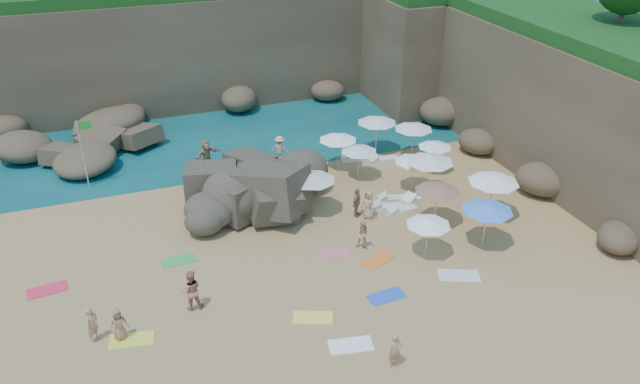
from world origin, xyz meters
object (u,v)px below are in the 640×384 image
object	(u,v)px
person_stand_1	(191,290)
person_stand_4	(368,204)
person_stand_5	(207,154)
parasol_2	(414,159)
person_stand_2	(280,149)
parasol_0	(338,137)
flag_pole	(83,145)
lounger_0	(356,158)
person_stand_0	(92,324)
rock_outcrop	(255,204)
person_stand_3	(357,203)
parasol_1	(377,120)

from	to	relation	value
person_stand_1	person_stand_4	bearing A→B (deg)	-152.66
person_stand_5	person_stand_1	bearing A→B (deg)	-129.87
person_stand_4	parasol_2	bearing A→B (deg)	89.66
person_stand_4	person_stand_2	bearing A→B (deg)	166.54
parasol_0	person_stand_1	xyz separation A→B (m)	(-10.70, -10.42, -1.08)
flag_pole	lounger_0	xyz separation A→B (m)	(15.81, -2.06, -2.45)
person_stand_0	rock_outcrop	bearing A→B (deg)	-6.51
lounger_0	person_stand_1	distance (m)	16.44
parasol_2	person_stand_5	size ratio (longest dim) A/B	1.16
lounger_0	person_stand_1	world-z (taller)	person_stand_1
parasol_0	person_stand_3	distance (m)	6.00
person_stand_0	parasol_2	bearing A→B (deg)	-29.07
person_stand_2	flag_pole	bearing A→B (deg)	26.00
person_stand_2	person_stand_4	size ratio (longest dim) A/B	1.05
rock_outcrop	parasol_0	world-z (taller)	parasol_0
flag_pole	parasol_1	xyz separation A→B (m)	(17.49, -1.31, -0.42)
parasol_0	person_stand_4	distance (m)	6.31
person_stand_0	person_stand_5	world-z (taller)	person_stand_5
rock_outcrop	person_stand_2	world-z (taller)	person_stand_2
lounger_0	person_stand_5	distance (m)	9.27
person_stand_1	person_stand_2	xyz separation A→B (m)	(7.64, 12.48, -0.08)
parasol_2	parasol_0	bearing A→B (deg)	125.61
parasol_0	person_stand_3	size ratio (longest dim) A/B	1.43
person_stand_2	person_stand_5	bearing A→B (deg)	22.64
rock_outcrop	lounger_0	xyz separation A→B (m)	(7.44, 3.21, 0.15)
person_stand_2	person_stand_0	bearing A→B (deg)	77.55
flag_pole	person_stand_0	size ratio (longest dim) A/B	2.52
rock_outcrop	person_stand_5	distance (m)	5.50
person_stand_3	person_stand_5	size ratio (longest dim) A/B	0.84
parasol_2	person_stand_0	size ratio (longest dim) A/B	1.38
rock_outcrop	person_stand_0	xyz separation A→B (m)	(-8.73, -8.47, 0.81)
flag_pole	person_stand_0	distance (m)	13.87
person_stand_1	person_stand_2	bearing A→B (deg)	-117.24
person_stand_1	person_stand_5	distance (m)	13.36
person_stand_3	person_stand_5	bearing A→B (deg)	81.67
person_stand_3	person_stand_0	bearing A→B (deg)	155.95
lounger_0	person_stand_3	size ratio (longest dim) A/B	1.19
parasol_1	parasol_2	distance (m)	5.47
parasol_2	person_stand_2	world-z (taller)	parasol_2
person_stand_0	lounger_0	bearing A→B (deg)	-14.80
person_stand_2	person_stand_1	bearing A→B (deg)	87.55
rock_outcrop	person_stand_4	distance (m)	6.39
parasol_0	parasol_2	distance (m)	5.07
rock_outcrop	lounger_0	size ratio (longest dim) A/B	3.73
flag_pole	person_stand_2	world-z (taller)	flag_pole
parasol_2	person_stand_3	world-z (taller)	parasol_2
person_stand_3	person_stand_5	world-z (taller)	person_stand_5
parasol_0	person_stand_4	bearing A→B (deg)	-96.43
parasol_1	person_stand_5	distance (m)	10.84
parasol_1	lounger_0	size ratio (longest dim) A/B	1.31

